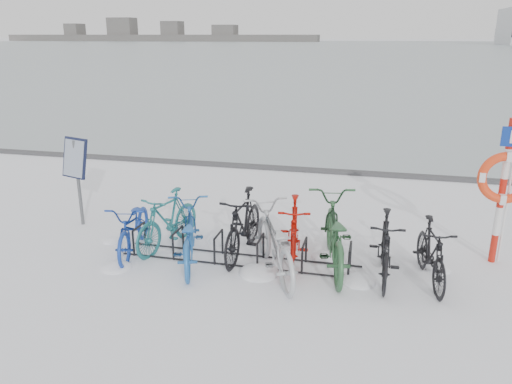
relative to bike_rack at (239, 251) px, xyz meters
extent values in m
plane|color=white|center=(0.00, 0.00, -0.18)|extent=(900.00, 900.00, 0.00)
cube|color=#97A4AA|center=(0.00, 155.00, -0.17)|extent=(400.00, 298.00, 0.02)
cube|color=#3F3F42|center=(0.00, 5.90, -0.13)|extent=(400.00, 0.25, 0.10)
cylinder|color=black|center=(-1.80, -0.22, 0.04)|extent=(0.04, 0.04, 0.44)
cylinder|color=black|center=(-1.80, 0.22, 0.04)|extent=(0.04, 0.04, 0.44)
cylinder|color=black|center=(-1.80, 0.00, 0.26)|extent=(0.04, 0.44, 0.04)
cylinder|color=black|center=(-1.08, -0.22, 0.04)|extent=(0.04, 0.04, 0.44)
cylinder|color=black|center=(-1.08, 0.22, 0.04)|extent=(0.04, 0.04, 0.44)
cylinder|color=black|center=(-1.08, 0.00, 0.26)|extent=(0.04, 0.44, 0.04)
cylinder|color=black|center=(-0.36, -0.22, 0.04)|extent=(0.04, 0.04, 0.44)
cylinder|color=black|center=(-0.36, 0.22, 0.04)|extent=(0.04, 0.04, 0.44)
cylinder|color=black|center=(-0.36, 0.00, 0.26)|extent=(0.04, 0.44, 0.04)
cylinder|color=black|center=(0.36, -0.22, 0.04)|extent=(0.04, 0.04, 0.44)
cylinder|color=black|center=(0.36, 0.22, 0.04)|extent=(0.04, 0.04, 0.44)
cylinder|color=black|center=(0.36, 0.00, 0.26)|extent=(0.04, 0.44, 0.04)
cylinder|color=black|center=(1.08, -0.22, 0.04)|extent=(0.04, 0.04, 0.44)
cylinder|color=black|center=(1.08, 0.22, 0.04)|extent=(0.04, 0.04, 0.44)
cylinder|color=black|center=(1.08, 0.00, 0.26)|extent=(0.04, 0.44, 0.04)
cylinder|color=black|center=(1.80, -0.22, 0.04)|extent=(0.04, 0.04, 0.44)
cylinder|color=black|center=(1.80, 0.22, 0.04)|extent=(0.04, 0.04, 0.44)
cylinder|color=black|center=(1.80, 0.00, 0.26)|extent=(0.04, 0.44, 0.04)
cylinder|color=black|center=(0.00, -0.22, -0.16)|extent=(4.00, 0.03, 0.03)
cylinder|color=black|center=(0.00, 0.22, -0.16)|extent=(4.00, 0.03, 0.03)
cylinder|color=#595B5E|center=(-3.48, 0.90, 0.66)|extent=(0.07, 0.07, 1.69)
cube|color=black|center=(-3.48, 0.87, 1.18)|extent=(0.62, 0.38, 0.76)
cube|color=#8C99AD|center=(-3.48, 0.83, 1.18)|extent=(0.55, 0.31, 0.68)
cylinder|color=red|center=(4.08, 0.98, 0.06)|extent=(0.11, 0.11, 0.48)
cylinder|color=silver|center=(4.08, 0.98, 0.54)|extent=(0.11, 0.11, 0.48)
cylinder|color=red|center=(4.08, 0.98, 1.01)|extent=(0.11, 0.11, 0.48)
cylinder|color=silver|center=(4.08, 0.98, 1.49)|extent=(0.11, 0.11, 0.48)
cylinder|color=red|center=(4.08, 0.98, 1.97)|extent=(0.11, 0.11, 0.48)
torus|color=#EE3C16|center=(4.08, 0.89, 1.28)|extent=(0.84, 0.14, 0.84)
cube|color=navy|center=(4.08, 0.90, 1.94)|extent=(0.30, 0.03, 0.30)
cube|color=#4E4E4E|center=(-120.00, 260.00, 1.57)|extent=(180.00, 12.00, 3.50)
cube|color=#4E4E4E|center=(-150.00, 260.00, 5.32)|extent=(24.00, 10.00, 8.00)
cube|color=#4E4E4E|center=(-90.00, 260.00, 4.82)|extent=(20.00, 10.00, 6.00)
imported|color=#163795|center=(-1.87, -0.01, 0.30)|extent=(1.00, 1.92, 0.96)
imported|color=#1F696E|center=(-1.39, 0.30, 0.34)|extent=(0.89, 1.80, 1.04)
imported|color=#225FAA|center=(-0.81, -0.22, 0.33)|extent=(1.27, 2.06, 1.02)
imported|color=black|center=(-0.01, 0.30, 0.39)|extent=(0.62, 1.92, 1.14)
imported|color=#B1B5BA|center=(0.64, -0.27, 0.37)|extent=(1.59, 2.20, 1.10)
imported|color=#A20D05|center=(0.86, 0.28, 0.36)|extent=(0.75, 1.84, 1.07)
imported|color=#2A5633|center=(1.52, 0.20, 0.41)|extent=(1.17, 2.34, 1.17)
imported|color=black|center=(2.32, -0.01, 0.34)|extent=(0.52, 1.76, 1.05)
imported|color=black|center=(3.00, 0.02, 0.31)|extent=(0.72, 1.70, 0.99)
ellipsoid|color=white|center=(1.39, 0.46, -0.18)|extent=(0.51, 0.51, 0.18)
ellipsoid|color=white|center=(0.42, -0.36, -0.18)|extent=(0.65, 0.65, 0.23)
ellipsoid|color=white|center=(-1.86, -0.73, -0.18)|extent=(0.49, 0.49, 0.17)
ellipsoid|color=white|center=(1.96, -0.27, -0.18)|extent=(0.55, 0.55, 0.19)
ellipsoid|color=white|center=(3.18, 0.43, -0.18)|extent=(0.40, 0.40, 0.14)
ellipsoid|color=white|center=(-2.48, 0.25, -0.18)|extent=(0.35, 0.35, 0.12)
ellipsoid|color=white|center=(-0.54, 0.72, -0.18)|extent=(0.48, 0.48, 0.17)
ellipsoid|color=white|center=(0.83, 0.73, -0.18)|extent=(0.40, 0.40, 0.14)
camera|label=1|loc=(2.06, -7.29, 3.42)|focal=35.00mm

